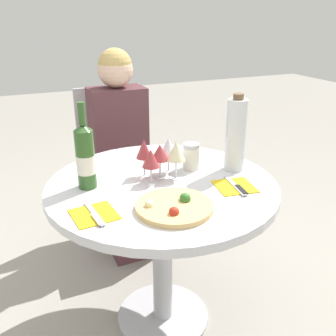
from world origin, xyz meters
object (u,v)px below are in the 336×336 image
chair_behind_diner (117,167)px  wine_bottle (85,157)px  seated_diner (123,161)px  tall_carafe (236,135)px  dining_table (162,211)px  pizza_large (174,206)px

chair_behind_diner → wine_bottle: 0.95m
seated_diner → tall_carafe: size_ratio=3.54×
tall_carafe → wine_bottle: bearing=172.6°
chair_behind_diner → tall_carafe: size_ratio=2.82×
tall_carafe → dining_table: bearing=179.6°
pizza_large → tall_carafe: size_ratio=0.82×
wine_bottle → tall_carafe: wine_bottle is taller
chair_behind_diner → seated_diner: (-0.00, -0.15, 0.10)m
chair_behind_diner → seated_diner: seated_diner is taller
wine_bottle → dining_table: bearing=-15.5°
pizza_large → tall_carafe: 0.48m
pizza_large → tall_carafe: (0.40, 0.23, 0.15)m
chair_behind_diner → pizza_large: 1.14m
dining_table → tall_carafe: bearing=-0.4°
dining_table → tall_carafe: (0.35, -0.00, 0.30)m
pizza_large → wine_bottle: 0.41m
wine_bottle → tall_carafe: 0.65m
wine_bottle → tall_carafe: bearing=-7.4°
chair_behind_diner → pizza_large: size_ratio=3.42×
dining_table → wine_bottle: bearing=164.5°
chair_behind_diner → tall_carafe: 1.02m
tall_carafe → pizza_large: bearing=-150.3°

